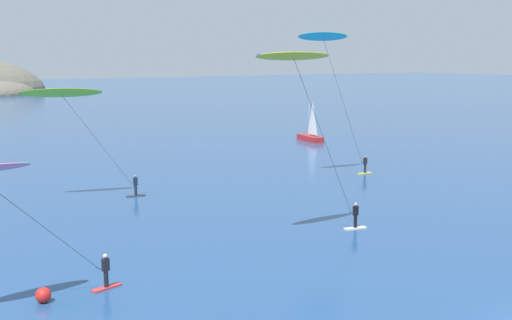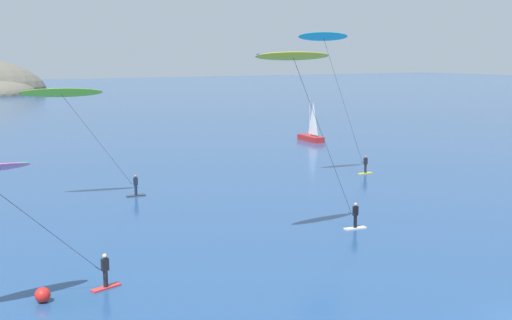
# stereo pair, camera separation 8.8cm
# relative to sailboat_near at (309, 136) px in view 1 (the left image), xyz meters

# --- Properties ---
(sailboat_near) EXTENTS (1.96, 5.96, 5.70)m
(sailboat_near) POSITION_rel_sailboat_near_xyz_m (0.00, 0.00, 0.00)
(sailboat_near) COLOR #B22323
(sailboat_near) RESTS_ON ground
(kitesurfer_cyan) EXTENTS (8.10, 1.81, 13.08)m
(kitesurfer_cyan) POSITION_rel_sailboat_near_xyz_m (-13.96, -21.55, 10.95)
(kitesurfer_cyan) COLOR yellow
(kitesurfer_cyan) RESTS_ON ground
(kitesurfer_lime) EXTENTS (9.02, 2.78, 8.67)m
(kitesurfer_lime) POSITION_rel_sailboat_near_xyz_m (-36.35, -18.98, 7.02)
(kitesurfer_lime) COLOR #2D2D33
(kitesurfer_lime) RESTS_ON ground
(kitesurfer_yellow) EXTENTS (8.57, 1.42, 11.25)m
(kitesurfer_yellow) POSITION_rel_sailboat_near_xyz_m (-27.76, -36.94, 9.29)
(kitesurfer_yellow) COLOR silver
(kitesurfer_yellow) RESTS_ON ground
(marker_buoy) EXTENTS (0.70, 0.70, 0.70)m
(marker_buoy) POSITION_rel_sailboat_near_xyz_m (-43.19, -38.99, -0.29)
(marker_buoy) COLOR red
(marker_buoy) RESTS_ON ground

